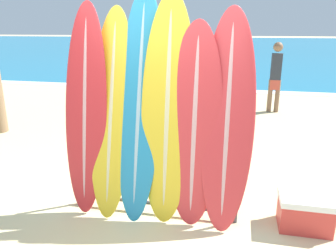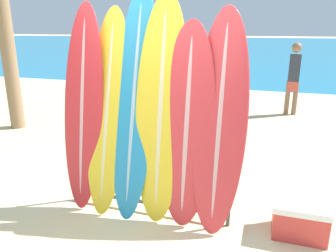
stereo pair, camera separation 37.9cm
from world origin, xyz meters
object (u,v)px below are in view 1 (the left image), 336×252
(person_near_water, at_px, (276,75))
(cooler_box, at_px, (305,212))
(surfboard_slot_4, at_px, (195,126))
(surfboard_slot_2, at_px, (139,104))
(surfboard_slot_3, at_px, (168,111))
(surfboard_slot_5, at_px, (227,121))
(surfboard_slot_0, at_px, (86,110))
(surfboard_slot_1, at_px, (112,113))
(surfboard_rack, at_px, (153,178))
(person_mid_beach, at_px, (152,79))

(person_near_water, bearing_deg, cooler_box, -90.45)
(surfboard_slot_4, bearing_deg, surfboard_slot_2, 173.05)
(surfboard_slot_3, bearing_deg, surfboard_slot_5, -0.15)
(surfboard_slot_0, xyz_separation_m, surfboard_slot_5, (1.56, 0.01, -0.03))
(person_near_water, bearing_deg, surfboard_slot_4, -103.32)
(surfboard_slot_1, height_order, cooler_box, surfboard_slot_1)
(surfboard_slot_1, xyz_separation_m, person_near_water, (2.23, 5.15, -0.21))
(surfboard_rack, height_order, cooler_box, surfboard_rack)
(surfboard_rack, relative_size, person_near_water, 1.11)
(surfboard_slot_1, relative_size, surfboard_slot_4, 1.07)
(surfboard_rack, distance_m, surfboard_slot_5, 1.06)
(surfboard_rack, distance_m, surfboard_slot_2, 0.85)
(surfboard_slot_2, height_order, person_near_water, surfboard_slot_2)
(surfboard_slot_0, distance_m, surfboard_slot_2, 0.62)
(surfboard_slot_2, bearing_deg, surfboard_slot_0, -174.41)
(surfboard_slot_2, height_order, surfboard_slot_3, surfboard_slot_2)
(cooler_box, bearing_deg, surfboard_slot_0, -179.56)
(surfboard_slot_4, bearing_deg, surfboard_slot_0, 179.25)
(surfboard_slot_2, bearing_deg, surfboard_slot_5, -2.86)
(surfboard_slot_3, height_order, person_mid_beach, surfboard_slot_3)
(surfboard_rack, relative_size, surfboard_slot_1, 0.83)
(surfboard_rack, relative_size, cooler_box, 3.50)
(surfboard_slot_2, xyz_separation_m, person_near_water, (1.92, 5.13, -0.32))
(surfboard_slot_5, bearing_deg, person_mid_beach, 114.07)
(surfboard_slot_1, xyz_separation_m, surfboard_slot_3, (0.64, -0.02, 0.06))
(surfboard_slot_5, bearing_deg, cooler_box, 0.44)
(surfboard_rack, distance_m, surfboard_slot_4, 0.79)
(surfboard_slot_2, xyz_separation_m, surfboard_slot_4, (0.62, -0.08, -0.18))
(cooler_box, bearing_deg, surfboard_slot_4, -178.35)
(surfboard_slot_3, bearing_deg, surfboard_slot_0, -179.17)
(surfboard_rack, height_order, person_near_water, person_near_water)
(surfboard_rack, xyz_separation_m, surfboard_slot_3, (0.16, 0.05, 0.78))
(surfboard_rack, bearing_deg, cooler_box, 1.96)
(surfboard_slot_0, distance_m, surfboard_slot_1, 0.29)
(surfboard_slot_0, bearing_deg, surfboard_rack, -2.80)
(person_near_water, relative_size, person_mid_beach, 1.13)
(surfboard_slot_0, relative_size, person_near_water, 1.37)
(surfboard_slot_1, height_order, person_near_water, surfboard_slot_1)
(person_near_water, bearing_deg, surfboard_slot_1, -112.76)
(surfboard_slot_2, bearing_deg, person_mid_beach, 103.46)
(surfboard_rack, height_order, surfboard_slot_0, surfboard_slot_0)
(person_near_water, height_order, cooler_box, person_near_water)
(surfboard_slot_4, distance_m, person_mid_beach, 4.89)
(cooler_box, bearing_deg, person_mid_beach, 122.48)
(surfboard_slot_0, relative_size, surfboard_slot_2, 0.94)
(surfboard_slot_5, bearing_deg, surfboard_slot_2, 177.14)
(surfboard_slot_1, xyz_separation_m, surfboard_slot_5, (1.27, -0.02, -0.01))
(surfboard_slot_0, relative_size, person_mid_beach, 1.54)
(surfboard_slot_1, xyz_separation_m, cooler_box, (2.13, -0.01, -0.97))
(surfboard_slot_1, distance_m, person_mid_beach, 4.61)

